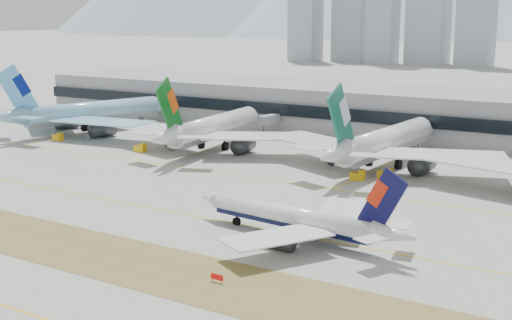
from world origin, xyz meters
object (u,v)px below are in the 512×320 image
Objects in this scene: taxiing_airliner at (299,219)px; widebody_eva at (211,129)px; widebody_korean at (87,113)px; terminal at (384,110)px; widebody_cathay at (382,143)px.

widebody_eva reaches higher than taxiing_airliner.
terminal is (84.08, 56.97, 0.88)m from widebody_korean.
widebody_cathay is (53.12, 3.26, 0.21)m from widebody_eva.
terminal is (-23.42, 56.52, 0.97)m from widebody_cathay.
widebody_korean reaches higher than taxiing_airliner.
widebody_korean is (-119.15, 64.72, 2.87)m from taxiing_airliner.
widebody_korean reaches higher than widebody_eva.
terminal is at bearing -41.54° from widebody_korean.
widebody_eva is 0.24× the size of terminal.
widebody_cathay reaches higher than terminal.
taxiing_airliner is at bearing -141.86° from widebody_eva.
widebody_korean is at bearing -22.74° from taxiing_airliner.
taxiing_airliner is 126.70m from terminal.
widebody_korean reaches higher than terminal.
widebody_eva is at bearing -37.94° from taxiing_airliner.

